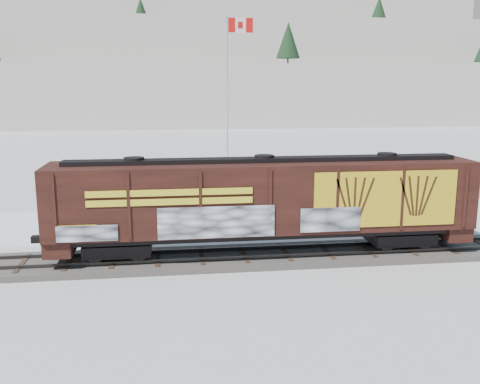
{
  "coord_description": "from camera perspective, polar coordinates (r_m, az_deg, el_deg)",
  "views": [
    {
      "loc": [
        -3.36,
        -23.83,
        8.11
      ],
      "look_at": [
        0.21,
        3.0,
        2.67
      ],
      "focal_mm": 40.0,
      "sensor_mm": 36.0,
      "label": 1
    }
  ],
  "objects": [
    {
      "name": "ground",
      "position": [
        25.39,
        0.43,
        -7.26
      ],
      "size": [
        500.0,
        500.0,
        0.0
      ],
      "primitive_type": "plane",
      "color": "white",
      "rests_on": "ground"
    },
    {
      "name": "hillside",
      "position": [
        163.77,
        -6.59,
        13.49
      ],
      "size": [
        360.0,
        110.0,
        93.0
      ],
      "color": "white",
      "rests_on": "ground"
    },
    {
      "name": "parking_strip",
      "position": [
        32.53,
        -1.41,
        -3.04
      ],
      "size": [
        40.0,
        8.0,
        0.03
      ],
      "primitive_type": "cube",
      "color": "white",
      "rests_on": "ground"
    },
    {
      "name": "car_white",
      "position": [
        34.2,
        8.3,
        -1.02
      ],
      "size": [
        5.1,
        2.17,
        1.63
      ],
      "primitive_type": "imported",
      "rotation": [
        0.0,
        0.0,
        1.48
      ],
      "color": "white",
      "rests_on": "parking_strip"
    },
    {
      "name": "car_dark",
      "position": [
        33.7,
        15.05,
        -1.74
      ],
      "size": [
        4.68,
        2.17,
        1.33
      ],
      "primitive_type": "imported",
      "rotation": [
        0.0,
        0.0,
        1.5
      ],
      "color": "black",
      "rests_on": "parking_strip"
    },
    {
      "name": "hopper_railcar",
      "position": [
        24.76,
        2.59,
        -0.77
      ],
      "size": [
        19.52,
        3.06,
        4.43
      ],
      "color": "black",
      "rests_on": "rail_track"
    },
    {
      "name": "flagpole",
      "position": [
        38.98,
        -1.21,
        6.61
      ],
      "size": [
        2.3,
        0.9,
        12.91
      ],
      "color": "silver",
      "rests_on": "ground"
    },
    {
      "name": "rail_track",
      "position": [
        25.35,
        0.43,
        -6.94
      ],
      "size": [
        50.0,
        3.4,
        0.43
      ],
      "color": "#59544C",
      "rests_on": "ground"
    },
    {
      "name": "car_silver",
      "position": [
        32.75,
        -5.82,
        -1.75
      ],
      "size": [
        4.3,
        3.07,
        1.36
      ],
      "primitive_type": "imported",
      "rotation": [
        0.0,
        0.0,
        1.98
      ],
      "color": "#9FA2A6",
      "rests_on": "parking_strip"
    }
  ]
}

